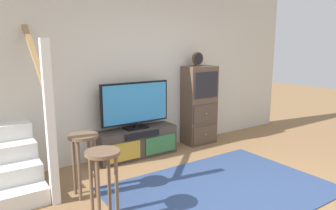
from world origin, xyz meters
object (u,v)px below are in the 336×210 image
object	(u,v)px
media_console	(137,143)
desk_clock	(198,59)
bar_stool_far	(84,151)
bar_stool_near	(103,169)
television	(136,104)
side_cabinet	(200,105)

from	to	relation	value
media_console	desk_clock	xyz separation A→B (m)	(1.19, -0.00, 1.27)
desk_clock	bar_stool_far	distance (m)	2.61
media_console	bar_stool_far	size ratio (longest dim) A/B	1.75
media_console	bar_stool_far	world-z (taller)	bar_stool_far
media_console	bar_stool_near	bearing A→B (deg)	-128.46
media_console	bar_stool_far	bearing A→B (deg)	-144.31
television	bar_stool_near	bearing A→B (deg)	-128.00
television	side_cabinet	world-z (taller)	side_cabinet
television	bar_stool_far	xyz separation A→B (m)	(-1.11, -0.82, -0.30)
side_cabinet	desk_clock	bearing A→B (deg)	-168.56
media_console	desk_clock	world-z (taller)	desk_clock
desk_clock	bar_stool_far	bearing A→B (deg)	-161.03
media_console	bar_stool_near	xyz separation A→B (m)	(-1.13, -1.42, 0.31)
television	side_cabinet	distance (m)	1.28
media_console	desk_clock	bearing A→B (deg)	-0.23
desk_clock	bar_stool_near	world-z (taller)	desk_clock
side_cabinet	desk_clock	distance (m)	0.81
television	side_cabinet	size ratio (longest dim) A/B	0.82
television	side_cabinet	bearing A→B (deg)	-0.62
media_console	television	size ratio (longest dim) A/B	1.14
side_cabinet	bar_stool_far	size ratio (longest dim) A/B	1.87
side_cabinet	bar_stool_near	xyz separation A→B (m)	(-2.40, -1.43, -0.15)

